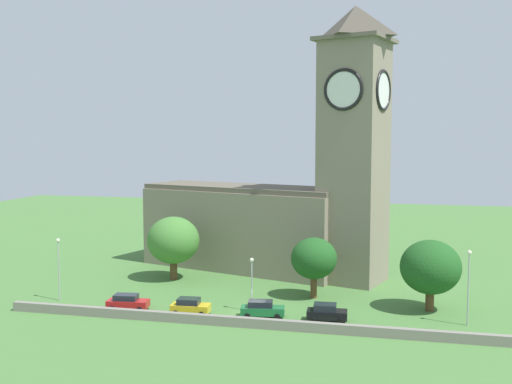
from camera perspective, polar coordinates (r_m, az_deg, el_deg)
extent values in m
plane|color=#477538|center=(81.86, 2.18, -8.29)|extent=(200.00, 200.00, 0.00)
cube|color=gray|center=(88.80, -1.12, -3.50)|extent=(31.31, 18.10, 11.34)
cube|color=#5C5547|center=(88.09, -1.12, 0.37)|extent=(31.08, 17.36, 0.70)
cube|color=gray|center=(80.37, 9.12, 2.62)|extent=(9.39, 9.39, 31.11)
cube|color=#675F4F|center=(81.24, 9.28, 13.82)|extent=(10.89, 10.89, 0.50)
pyramid|color=#484338|center=(81.63, 9.30, 15.43)|extent=(9.85, 9.85, 4.13)
cylinder|color=white|center=(76.99, 8.17, 9.47)|extent=(4.62, 1.53, 4.80)
torus|color=black|center=(76.99, 8.17, 9.47)|extent=(5.13, 1.96, 5.23)
cylinder|color=white|center=(79.21, 11.82, 9.29)|extent=(1.53, 4.62, 4.80)
torus|color=black|center=(79.21, 11.82, 9.29)|extent=(1.96, 5.13, 5.23)
cube|color=gray|center=(62.62, -1.46, -12.06)|extent=(51.45, 0.70, 0.99)
cube|color=red|center=(69.78, -11.88, -10.17)|extent=(4.71, 2.30, 0.79)
cube|color=#1E232B|center=(69.67, -12.07, -9.59)|extent=(2.71, 1.86, 0.63)
cylinder|color=black|center=(70.25, -10.43, -10.38)|extent=(0.67, 0.39, 0.64)
cylinder|color=black|center=(68.61, -10.87, -10.76)|extent=(0.67, 0.39, 0.64)
cylinder|color=black|center=(71.18, -12.84, -10.21)|extent=(0.67, 0.39, 0.64)
cylinder|color=black|center=(69.57, -13.34, -10.59)|extent=(0.67, 0.39, 0.64)
cube|color=gold|center=(66.94, -6.14, -10.73)|extent=(4.27, 2.14, 0.82)
cube|color=#1E232B|center=(66.80, -6.32, -10.11)|extent=(2.43, 1.79, 0.65)
cylinder|color=black|center=(67.57, -4.75, -10.93)|extent=(0.68, 0.38, 0.65)
cylinder|color=black|center=(65.85, -5.14, -11.36)|extent=(0.68, 0.38, 0.65)
cylinder|color=black|center=(68.28, -7.09, -10.78)|extent=(0.68, 0.38, 0.65)
cylinder|color=black|center=(66.58, -7.54, -11.20)|extent=(0.68, 0.38, 0.65)
cube|color=#1E6B38|center=(65.64, 0.63, -11.02)|extent=(4.83, 2.49, 0.82)
cube|color=#1E232B|center=(65.45, 0.43, -10.41)|extent=(2.80, 1.95, 0.65)
cylinder|color=black|center=(66.54, 2.04, -11.17)|extent=(0.70, 0.42, 0.65)
cylinder|color=black|center=(64.84, 1.99, -11.61)|extent=(0.70, 0.42, 0.65)
cylinder|color=black|center=(66.70, -0.70, -11.13)|extent=(0.70, 0.42, 0.65)
cylinder|color=black|center=(65.01, -0.82, -11.56)|extent=(0.70, 0.42, 0.65)
cube|color=black|center=(64.66, 6.67, -11.29)|extent=(4.26, 2.18, 0.84)
cube|color=#1E232B|center=(64.46, 6.49, -10.64)|extent=(2.42, 1.83, 0.67)
cylinder|color=black|center=(65.65, 7.95, -11.43)|extent=(0.70, 0.39, 0.67)
cylinder|color=black|center=(63.82, 7.91, -11.92)|extent=(0.70, 0.39, 0.67)
cylinder|color=black|center=(65.77, 5.46, -11.38)|extent=(0.70, 0.39, 0.67)
cylinder|color=black|center=(63.95, 5.34, -11.86)|extent=(0.70, 0.39, 0.67)
cylinder|color=#9EA0A5|center=(75.00, -17.96, -7.09)|extent=(0.14, 0.14, 6.90)
sphere|color=#F4EFCC|center=(74.33, -18.04, -4.32)|extent=(0.44, 0.44, 0.44)
cylinder|color=#9EA0A5|center=(67.21, -0.40, -8.86)|extent=(0.14, 0.14, 5.51)
sphere|color=#F4EFCC|center=(66.55, -0.40, -6.37)|extent=(0.44, 0.44, 0.44)
cylinder|color=#9EA0A5|center=(65.74, 19.24, -8.67)|extent=(0.14, 0.14, 7.27)
sphere|color=#F4EFCC|center=(64.94, 19.34, -5.37)|extent=(0.44, 0.44, 0.44)
cylinder|color=brown|center=(82.92, -7.72, -7.19)|extent=(0.98, 0.98, 2.74)
ellipsoid|color=#427A33|center=(82.16, -7.75, -4.48)|extent=(6.97, 6.97, 6.27)
cylinder|color=brown|center=(73.36, 5.42, -8.80)|extent=(0.76, 0.76, 2.74)
ellipsoid|color=#1E511E|center=(72.61, 5.44, -6.18)|extent=(5.45, 5.45, 4.90)
cylinder|color=brown|center=(70.49, 15.94, -9.69)|extent=(0.92, 0.92, 2.41)
ellipsoid|color=#1E511E|center=(69.65, 16.01, -6.76)|extent=(6.60, 6.60, 5.94)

